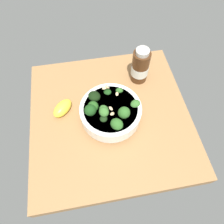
% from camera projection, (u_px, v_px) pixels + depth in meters
% --- Properties ---
extents(ground_plane, '(0.56, 0.56, 0.05)m').
position_uv_depth(ground_plane, '(110.00, 118.00, 0.74)').
color(ground_plane, '#996D42').
extents(bowl_of_broccoli, '(0.20, 0.20, 0.11)m').
position_uv_depth(bowl_of_broccoli, '(111.00, 111.00, 0.68)').
color(bowl_of_broccoli, white).
rests_on(bowl_of_broccoli, ground_plane).
extents(lemon_wedge, '(0.09, 0.09, 0.04)m').
position_uv_depth(lemon_wedge, '(63.00, 108.00, 0.71)').
color(lemon_wedge, yellow).
rests_on(lemon_wedge, ground_plane).
extents(bottle_tall, '(0.07, 0.07, 0.14)m').
position_uv_depth(bottle_tall, '(140.00, 67.00, 0.75)').
color(bottle_tall, '#472814').
rests_on(bottle_tall, ground_plane).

